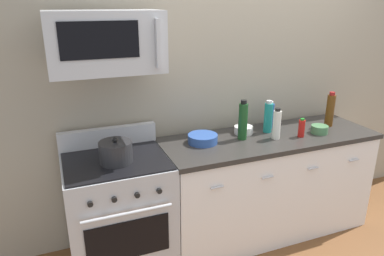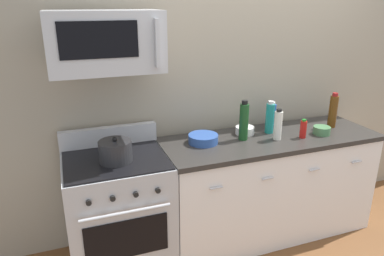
{
  "view_description": "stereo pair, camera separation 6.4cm",
  "coord_description": "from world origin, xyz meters",
  "px_view_note": "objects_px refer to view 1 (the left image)",
  "views": [
    {
      "loc": [
        -1.67,
        -2.41,
        2.01
      ],
      "look_at": [
        -0.74,
        -0.05,
        1.1
      ],
      "focal_mm": 33.64,
      "sensor_mm": 36.0,
      "label": 1
    },
    {
      "loc": [
        -1.61,
        -2.44,
        2.01
      ],
      "look_at": [
        -0.74,
        -0.05,
        1.1
      ],
      "focal_mm": 33.64,
      "sensor_mm": 36.0,
      "label": 2
    }
  ],
  "objects_px": {
    "microwave": "(105,42)",
    "bowl_white_ceramic": "(244,130)",
    "bottle_wine_green": "(243,121)",
    "bowl_blue_mixing": "(203,138)",
    "bottle_wine_amber": "(330,110)",
    "bottle_soda_blue": "(270,115)",
    "bowl_green_glaze": "(319,129)",
    "bottle_hot_sauce_red": "(302,128)",
    "bottle_vinegar_white": "(277,124)",
    "bottle_sparkling_teal": "(268,117)",
    "stockpot": "(116,152)",
    "range_oven": "(119,213)"
  },
  "relations": [
    {
      "from": "bottle_soda_blue",
      "to": "bowl_white_ceramic",
      "type": "relative_size",
      "value": 1.52
    },
    {
      "from": "bottle_soda_blue",
      "to": "bottle_hot_sauce_red",
      "type": "bearing_deg",
      "value": -67.09
    },
    {
      "from": "microwave",
      "to": "bottle_soda_blue",
      "type": "height_order",
      "value": "microwave"
    },
    {
      "from": "range_oven",
      "to": "bottle_soda_blue",
      "type": "height_order",
      "value": "bottle_soda_blue"
    },
    {
      "from": "microwave",
      "to": "bottle_vinegar_white",
      "type": "distance_m",
      "value": 1.5
    },
    {
      "from": "bottle_soda_blue",
      "to": "bowl_white_ceramic",
      "type": "distance_m",
      "value": 0.3
    },
    {
      "from": "range_oven",
      "to": "stockpot",
      "type": "height_order",
      "value": "stockpot"
    },
    {
      "from": "microwave",
      "to": "bottle_vinegar_white",
      "type": "relative_size",
      "value": 2.84
    },
    {
      "from": "bottle_hot_sauce_red",
      "to": "bowl_white_ceramic",
      "type": "relative_size",
      "value": 1.0
    },
    {
      "from": "bottle_hot_sauce_red",
      "to": "bowl_green_glaze",
      "type": "distance_m",
      "value": 0.21
    },
    {
      "from": "bottle_wine_amber",
      "to": "bottle_wine_green",
      "type": "xyz_separation_m",
      "value": [
        -0.9,
        -0.01,
        0.01
      ]
    },
    {
      "from": "bottle_vinegar_white",
      "to": "bowl_white_ceramic",
      "type": "bearing_deg",
      "value": 132.86
    },
    {
      "from": "bowl_blue_mixing",
      "to": "bottle_wine_green",
      "type": "bearing_deg",
      "value": -6.85
    },
    {
      "from": "bottle_wine_amber",
      "to": "stockpot",
      "type": "xyz_separation_m",
      "value": [
        -1.96,
        -0.08,
        -0.07
      ]
    },
    {
      "from": "bottle_sparkling_teal",
      "to": "stockpot",
      "type": "distance_m",
      "value": 1.36
    },
    {
      "from": "bowl_white_ceramic",
      "to": "bowl_blue_mixing",
      "type": "bearing_deg",
      "value": -170.3
    },
    {
      "from": "microwave",
      "to": "bowl_white_ceramic",
      "type": "relative_size",
      "value": 4.62
    },
    {
      "from": "bottle_soda_blue",
      "to": "bowl_green_glaze",
      "type": "height_order",
      "value": "bottle_soda_blue"
    },
    {
      "from": "range_oven",
      "to": "bowl_blue_mixing",
      "type": "height_order",
      "value": "range_oven"
    },
    {
      "from": "microwave",
      "to": "bottle_hot_sauce_red",
      "type": "bearing_deg",
      "value": -5.7
    },
    {
      "from": "bowl_white_ceramic",
      "to": "bowl_green_glaze",
      "type": "height_order",
      "value": "bowl_green_glaze"
    },
    {
      "from": "bottle_vinegar_white",
      "to": "bowl_green_glaze",
      "type": "bearing_deg",
      "value": -3.82
    },
    {
      "from": "bowl_white_ceramic",
      "to": "bowl_green_glaze",
      "type": "relative_size",
      "value": 1.12
    },
    {
      "from": "microwave",
      "to": "bowl_blue_mixing",
      "type": "distance_m",
      "value": 1.07
    },
    {
      "from": "microwave",
      "to": "bottle_wine_amber",
      "type": "relative_size",
      "value": 2.34
    },
    {
      "from": "range_oven",
      "to": "microwave",
      "type": "relative_size",
      "value": 1.44
    },
    {
      "from": "range_oven",
      "to": "bottle_sparkling_teal",
      "type": "distance_m",
      "value": 1.47
    },
    {
      "from": "microwave",
      "to": "bowl_white_ceramic",
      "type": "distance_m",
      "value": 1.39
    },
    {
      "from": "bottle_wine_green",
      "to": "stockpot",
      "type": "xyz_separation_m",
      "value": [
        -1.06,
        -0.08,
        -0.08
      ]
    },
    {
      "from": "bottle_soda_blue",
      "to": "bowl_blue_mixing",
      "type": "distance_m",
      "value": 0.72
    },
    {
      "from": "bowl_blue_mixing",
      "to": "bowl_green_glaze",
      "type": "relative_size",
      "value": 1.67
    },
    {
      "from": "microwave",
      "to": "stockpot",
      "type": "bearing_deg",
      "value": -90.13
    },
    {
      "from": "bottle_vinegar_white",
      "to": "bottle_wine_green",
      "type": "height_order",
      "value": "bottle_wine_green"
    },
    {
      "from": "range_oven",
      "to": "bottle_soda_blue",
      "type": "distance_m",
      "value": 1.54
    },
    {
      "from": "bottle_wine_green",
      "to": "bottle_hot_sauce_red",
      "type": "xyz_separation_m",
      "value": [
        0.49,
        -0.14,
        -0.08
      ]
    },
    {
      "from": "bottle_hot_sauce_red",
      "to": "bottle_wine_amber",
      "type": "bearing_deg",
      "value": 18.76
    },
    {
      "from": "bottle_soda_blue",
      "to": "bowl_white_ceramic",
      "type": "bearing_deg",
      "value": -170.96
    },
    {
      "from": "range_oven",
      "to": "bottle_wine_amber",
      "type": "xyz_separation_m",
      "value": [
        1.96,
        0.03,
        0.6
      ]
    },
    {
      "from": "bowl_blue_mixing",
      "to": "bottle_soda_blue",
      "type": "bearing_deg",
      "value": 9.43
    },
    {
      "from": "bowl_green_glaze",
      "to": "stockpot",
      "type": "height_order",
      "value": "stockpot"
    },
    {
      "from": "bottle_wine_amber",
      "to": "bowl_white_ceramic",
      "type": "xyz_separation_m",
      "value": [
        -0.83,
        0.11,
        -0.12
      ]
    },
    {
      "from": "bowl_blue_mixing",
      "to": "stockpot",
      "type": "relative_size",
      "value": 1.03
    },
    {
      "from": "bottle_wine_amber",
      "to": "bottle_soda_blue",
      "type": "relative_size",
      "value": 1.29
    },
    {
      "from": "microwave",
      "to": "bottle_soda_blue",
      "type": "relative_size",
      "value": 3.03
    },
    {
      "from": "bottle_vinegar_white",
      "to": "bottle_wine_green",
      "type": "xyz_separation_m",
      "value": [
        -0.27,
        0.09,
        0.03
      ]
    },
    {
      "from": "range_oven",
      "to": "bottle_hot_sauce_red",
      "type": "bearing_deg",
      "value": -4.05
    },
    {
      "from": "microwave",
      "to": "stockpot",
      "type": "height_order",
      "value": "microwave"
    },
    {
      "from": "bottle_wine_green",
      "to": "bowl_blue_mixing",
      "type": "distance_m",
      "value": 0.36
    },
    {
      "from": "microwave",
      "to": "bottle_sparkling_teal",
      "type": "bearing_deg",
      "value": 2.15
    },
    {
      "from": "microwave",
      "to": "bottle_wine_green",
      "type": "relative_size",
      "value": 2.24
    }
  ]
}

